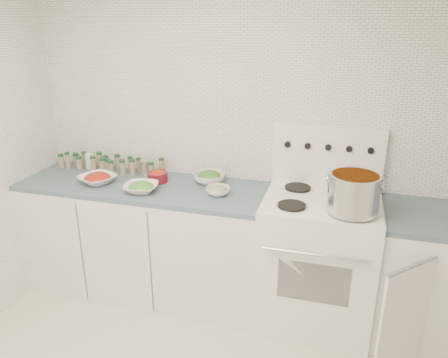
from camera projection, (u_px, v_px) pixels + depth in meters
room_walls at (191, 155)px, 1.72m from camera, size 3.54×3.04×2.52m
counter_left at (147, 238)px, 3.39m from camera, size 1.85×0.62×0.90m
stove at (317, 257)px, 3.04m from camera, size 0.76×0.70×1.36m
counter_right at (445, 281)px, 2.84m from camera, size 0.89×0.91×0.90m
stock_pot at (354, 191)px, 2.63m from camera, size 0.33×0.31×0.24m
bowl_tomato at (97, 179)px, 3.24m from camera, size 0.33×0.33×0.09m
bowl_snowpea at (141, 187)px, 3.08m from camera, size 0.28×0.28×0.08m
bowl_broccoli at (209, 177)px, 3.25m from camera, size 0.24×0.24×0.10m
bowl_zucchini at (218, 190)px, 3.04m from camera, size 0.21×0.21×0.07m
bowl_pepper at (158, 176)px, 3.27m from camera, size 0.15×0.15×0.09m
salt_canister at (90, 161)px, 3.55m from camera, size 0.07×0.07×0.12m
tin_can at (146, 167)px, 3.42m from camera, size 0.11×0.11×0.11m
spice_cluster at (107, 164)px, 3.49m from camera, size 0.90×0.15×0.14m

